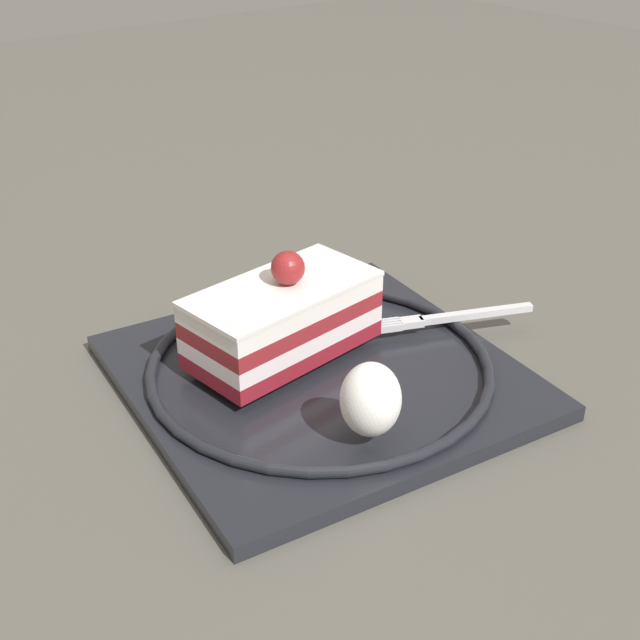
{
  "coord_description": "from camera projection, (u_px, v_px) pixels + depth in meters",
  "views": [
    {
      "loc": [
        0.39,
        -0.31,
        0.31
      ],
      "look_at": [
        0.02,
        -0.03,
        0.05
      ],
      "focal_mm": 47.99,
      "sensor_mm": 36.0,
      "label": 1
    }
  ],
  "objects": [
    {
      "name": "ground_plane",
      "position": [
        335.0,
        360.0,
        0.59
      ],
      "size": [
        2.4,
        2.4,
        0.0
      ],
      "primitive_type": "plane",
      "color": "#4F4D46"
    },
    {
      "name": "dessert_plate",
      "position": [
        320.0,
        372.0,
        0.56
      ],
      "size": [
        0.27,
        0.27,
        0.02
      ],
      "color": "black",
      "rests_on": "ground_plane"
    },
    {
      "name": "cake_slice",
      "position": [
        283.0,
        317.0,
        0.55
      ],
      "size": [
        0.08,
        0.13,
        0.07
      ],
      "color": "maroon",
      "rests_on": "dessert_plate"
    },
    {
      "name": "whipped_cream_dollop",
      "position": [
        371.0,
        400.0,
        0.48
      ],
      "size": [
        0.03,
        0.03,
        0.05
      ],
      "primitive_type": "ellipsoid",
      "color": "white",
      "rests_on": "dessert_plate"
    },
    {
      "name": "fork",
      "position": [
        443.0,
        318.0,
        0.6
      ],
      "size": [
        0.06,
        0.12,
        0.0
      ],
      "color": "silver",
      "rests_on": "dessert_plate"
    }
  ]
}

